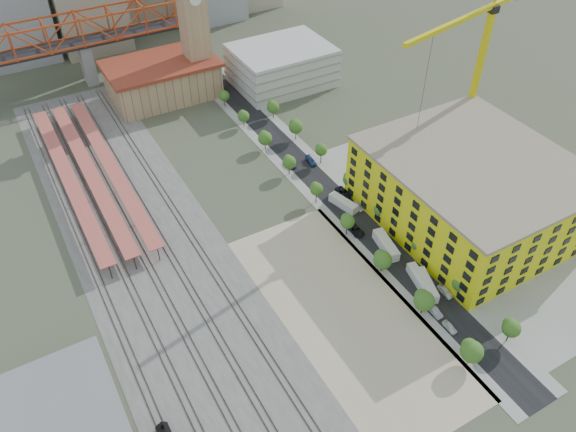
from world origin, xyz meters
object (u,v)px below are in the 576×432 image
tower_crane (476,54)px  site_trailer_d (343,203)px  clock_tower (193,12)px  site_trailer_c (386,245)px  site_trailer_a (426,285)px  car_0 (450,327)px  site_trailer_b (418,278)px  construction_building (471,189)px

tower_crane → site_trailer_d: (-43.69, -4.24, -31.43)m
clock_tower → site_trailer_c: clock_tower is taller
site_trailer_a → car_0: bearing=-86.1°
tower_crane → car_0: size_ratio=13.72×
site_trailer_d → tower_crane: bearing=-8.3°
tower_crane → site_trailer_d: tower_crane is taller
clock_tower → site_trailer_b: (8.00, -112.18, -27.51)m
car_0 → clock_tower: bearing=94.0°
clock_tower → site_trailer_c: bearing=-85.4°
site_trailer_c → clock_tower: bearing=105.1°
clock_tower → tower_crane: tower_crane is taller
construction_building → site_trailer_a: bearing=-150.3°
site_trailer_d → car_0: size_ratio=2.31×
site_trailer_b → site_trailer_c: bearing=102.9°
site_trailer_c → site_trailer_d: size_ratio=1.13×
site_trailer_a → site_trailer_c: site_trailer_c is taller
clock_tower → site_trailer_a: (8.00, -114.85, -27.37)m
tower_crane → site_trailer_c: (-43.69, -23.40, -31.27)m
site_trailer_a → site_trailer_c: (0.00, 15.39, 0.06)m
construction_building → tower_crane: (17.69, 23.94, 23.24)m
construction_building → tower_crane: size_ratio=0.96×
site_trailer_d → clock_tower: bearing=81.9°
car_0 → tower_crane: bearing=49.0°
construction_building → car_0: 40.25m
clock_tower → site_trailer_d: size_ratio=5.83×
site_trailer_c → car_0: site_trailer_c is taller
construction_building → site_trailer_b: construction_building is taller
construction_building → car_0: (-29.00, -26.51, -8.75)m
site_trailer_a → clock_tower: bearing=112.3°
site_trailer_a → site_trailer_d: size_ratio=1.08×
site_trailer_d → site_trailer_b: bearing=-103.8°
site_trailer_c → site_trailer_d: 19.16m
construction_building → site_trailer_d: bearing=142.9°
tower_crane → site_trailer_b: (-43.69, -36.12, -31.47)m
site_trailer_b → site_trailer_d: size_ratio=0.97×
car_0 → construction_building: bearing=44.2°
construction_building → tower_crane: bearing=53.5°
tower_crane → site_trailer_b: bearing=-140.4°
tower_crane → site_trailer_c: 58.60m
site_trailer_c → car_0: 27.22m
site_trailer_b → site_trailer_c: site_trailer_c is taller
tower_crane → site_trailer_b: size_ratio=6.13×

